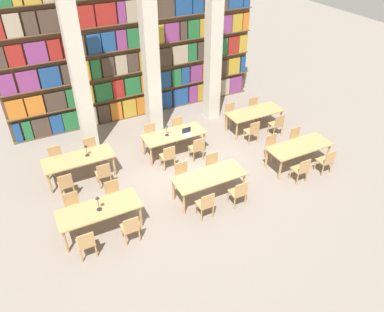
{
  "coord_description": "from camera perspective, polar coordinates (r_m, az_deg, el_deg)",
  "views": [
    {
      "loc": [
        -4.32,
        -8.65,
        7.35
      ],
      "look_at": [
        0.0,
        -0.13,
        0.7
      ],
      "focal_mm": 35.0,
      "sensor_mm": 36.0,
      "label": 1
    }
  ],
  "objects": [
    {
      "name": "ground_plane",
      "position": [
        12.14,
        -0.27,
        -2.39
      ],
      "size": [
        40.0,
        40.0,
        0.0
      ],
      "primitive_type": "plane",
      "color": "gray"
    },
    {
      "name": "chair_12",
      "position": [
        11.5,
        -18.68,
        -4.07
      ],
      "size": [
        0.42,
        0.4,
        0.87
      ],
      "color": "tan",
      "rests_on": "ground_plane"
    },
    {
      "name": "bookshelf_bank",
      "position": [
        14.55,
        -8.46,
        15.78
      ],
      "size": [
        9.88,
        0.35,
        5.5
      ],
      "color": "brown",
      "rests_on": "ground_plane"
    },
    {
      "name": "chair_5",
      "position": [
        11.23,
        -1.4,
        -2.94
      ],
      "size": [
        0.42,
        0.4,
        0.87
      ],
      "rotation": [
        0.0,
        0.0,
        3.14
      ],
      "color": "tan",
      "rests_on": "ground_plane"
    },
    {
      "name": "chair_16",
      "position": [
        12.06,
        -3.68,
        0.0
      ],
      "size": [
        0.42,
        0.4,
        0.87
      ],
      "color": "tan",
      "rests_on": "ground_plane"
    },
    {
      "name": "chair_20",
      "position": [
        13.52,
        9.17,
        3.79
      ],
      "size": [
        0.42,
        0.4,
        0.87
      ],
      "color": "tan",
      "rests_on": "ground_plane"
    },
    {
      "name": "reading_table_4",
      "position": [
        12.67,
        -2.79,
        3.09
      ],
      "size": [
        2.12,
        0.86,
        0.77
      ],
      "color": "tan",
      "rests_on": "ground_plane"
    },
    {
      "name": "chair_9",
      "position": [
        12.79,
        12.19,
        1.44
      ],
      "size": [
        0.42,
        0.4,
        0.87
      ],
      "rotation": [
        0.0,
        0.0,
        3.14
      ],
      "color": "tan",
      "rests_on": "ground_plane"
    },
    {
      "name": "pillar_left",
      "position": [
        12.57,
        -17.15,
        13.1
      ],
      "size": [
        0.49,
        0.49,
        6.0
      ],
      "color": "beige",
      "rests_on": "ground_plane"
    },
    {
      "name": "pillar_right",
      "position": [
        14.17,
        3.29,
        16.92
      ],
      "size": [
        0.49,
        0.49,
        6.0
      ],
      "color": "beige",
      "rests_on": "ground_plane"
    },
    {
      "name": "chair_22",
      "position": [
        14.13,
        12.82,
        4.78
      ],
      "size": [
        0.42,
        0.4,
        0.87
      ],
      "color": "tan",
      "rests_on": "ground_plane"
    },
    {
      "name": "chair_14",
      "position": [
        11.6,
        -13.34,
        -2.6
      ],
      "size": [
        0.42,
        0.4,
        0.87
      ],
      "color": "tan",
      "rests_on": "ground_plane"
    },
    {
      "name": "reading_table_1",
      "position": [
        10.78,
        2.63,
        -3.37
      ],
      "size": [
        2.12,
        0.86,
        0.77
      ],
      "color": "tan",
      "rests_on": "ground_plane"
    },
    {
      "name": "chair_23",
      "position": [
        15.1,
        9.52,
        7.25
      ],
      "size": [
        0.42,
        0.4,
        0.87
      ],
      "rotation": [
        0.0,
        0.0,
        3.14
      ],
      "color": "tan",
      "rests_on": "ground_plane"
    },
    {
      "name": "chair_18",
      "position": [
        12.43,
        0.77,
        1.26
      ],
      "size": [
        0.42,
        0.4,
        0.87
      ],
      "color": "tan",
      "rests_on": "ground_plane"
    },
    {
      "name": "chair_13",
      "position": [
        12.67,
        -19.94,
        -0.4
      ],
      "size": [
        0.42,
        0.4,
        0.87
      ],
      "rotation": [
        0.0,
        0.0,
        3.14
      ],
      "color": "tan",
      "rests_on": "ground_plane"
    },
    {
      "name": "chair_17",
      "position": [
        13.18,
        -6.2,
        3.17
      ],
      "size": [
        0.42,
        0.4,
        0.87
      ],
      "rotation": [
        0.0,
        0.0,
        3.14
      ],
      "color": "tan",
      "rests_on": "ground_plane"
    },
    {
      "name": "pillar_center",
      "position": [
        13.17,
        -6.4,
        15.35
      ],
      "size": [
        0.49,
        0.49,
        6.0
      ],
      "color": "beige",
      "rests_on": "ground_plane"
    },
    {
      "name": "chair_8",
      "position": [
        11.94,
        16.29,
        -1.96
      ],
      "size": [
        0.42,
        0.4,
        0.87
      ],
      "color": "tan",
      "rests_on": "ground_plane"
    },
    {
      "name": "desk_lamp_1",
      "position": [
        11.84,
        -15.83,
        1.1
      ],
      "size": [
        0.14,
        0.14,
        0.39
      ],
      "color": "#232328",
      "rests_on": "reading_table_3"
    },
    {
      "name": "chair_19",
      "position": [
        13.52,
        -2.04,
        4.25
      ],
      "size": [
        0.42,
        0.4,
        0.87
      ],
      "rotation": [
        0.0,
        0.0,
        3.14
      ],
      "color": "tan",
      "rests_on": "ground_plane"
    },
    {
      "name": "desk_lamp_0",
      "position": [
        9.74,
        -14.15,
        -6.65
      ],
      "size": [
        0.14,
        0.14,
        0.44
      ],
      "color": "#232328",
      "rests_on": "reading_table_0"
    },
    {
      "name": "chair_11",
      "position": [
        13.38,
        15.64,
        2.5
      ],
      "size": [
        0.42,
        0.4,
        0.87
      ],
      "rotation": [
        0.0,
        0.0,
        3.14
      ],
      "color": "tan",
      "rests_on": "ground_plane"
    },
    {
      "name": "chair_4",
      "position": [
        10.25,
        2.11,
        -7.31
      ],
      "size": [
        0.42,
        0.4,
        0.87
      ],
      "color": "tan",
      "rests_on": "ground_plane"
    },
    {
      "name": "chair_7",
      "position": [
        11.62,
        3.31,
        -1.49
      ],
      "size": [
        0.42,
        0.4,
        0.87
      ],
      "rotation": [
        0.0,
        0.0,
        3.14
      ],
      "color": "tan",
      "rests_on": "ground_plane"
    },
    {
      "name": "chair_2",
      "position": [
        9.74,
        -9.36,
        -10.7
      ],
      "size": [
        0.42,
        0.4,
        0.87
      ],
      "color": "tan",
      "rests_on": "ground_plane"
    },
    {
      "name": "chair_0",
      "position": [
        9.61,
        -15.84,
        -12.62
      ],
      "size": [
        0.42,
        0.4,
        0.87
      ],
      "color": "tan",
      "rests_on": "ground_plane"
    },
    {
      "name": "reading_table_2",
      "position": [
        12.52,
        16.01,
        1.19
      ],
      "size": [
        2.12,
        0.86,
        0.77
      ],
      "color": "tan",
      "rests_on": "ground_plane"
    },
    {
      "name": "chair_21",
      "position": [
        14.53,
        5.97,
        6.41
      ],
      "size": [
        0.42,
        0.4,
        0.87
      ],
      "rotation": [
        0.0,
        0.0,
        3.14
      ],
      "color": "tan",
      "rests_on": "ground_plane"
    },
    {
      "name": "reading_table_3",
      "position": [
        11.99,
        -16.91,
        -0.61
      ],
      "size": [
        2.12,
        0.86,
        0.77
      ],
      "color": "tan",
      "rests_on": "ground_plane"
    },
    {
      "name": "chair_6",
      "position": [
        10.69,
        7.11,
        -5.53
      ],
      "size": [
        0.42,
        0.4,
        0.87
      ],
      "color": "tan",
      "rests_on": "ground_plane"
    },
    {
      "name": "chair_10",
      "position": [
        12.57,
        19.77,
        -0.66
      ],
      "size": [
        0.42,
        0.4,
        0.87
      ],
      "color": "tan",
      "rests_on": "ground_plane"
    },
    {
      "name": "reading_table_0",
      "position": [
        10.02,
        -13.97,
        -8.12
      ],
      "size": [
        2.12,
        0.86,
        0.77
      ],
      "color": "tan",
      "rests_on": "ground_plane"
    },
    {
      "name": "reading_table_5",
      "position": [
        14.21,
        9.5,
        6.4
      ],
      "size": [
        2.12,
        0.86,
        0.77
      ],
      "color": "tan",
      "rests_on": "ground_plane"
    },
    {
      "name": "laptop",
      "position": [
        12.57,
        -0.7,
        3.5
      ],
      "size": [
        0.32,
        0.22,
        0.21
      ],
      "color": "silver",
      "rests_on": "reading_table_4"
    },
    {
      "name": "chair_3",
      "position": [
        10.77,
        -11.86,
        -5.75
      ],
      "size": [
        0.42,
        0.4,
        0.87
      ],
      "rotation": [
        0.0,
        0.0,
        3.14
      ],
      "color": "tan",
      "rests_on": "ground_plane"
    },
    {
      "name": "desk_lamp_2",
      "position": [
        12.41,
        -3.89,
        4.22
      ],
      "size": [
        0.14,
        0.14,
        0.41
      ],
      "color": "#232328",
      "rests_on": "reading_table_4"
    },
    {
      "name": "chair_15",
      "position": [
        12.77,
        -15.09,
        0.9
      ],
      "size": [
        0.42,
        0.4,
        0.87
      ],
      "rotation": [
        0.0,
        0.0,
        3.14
      ],
      "color": "tan",
      "rests_on": "ground_plane"
    },
    {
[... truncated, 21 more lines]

